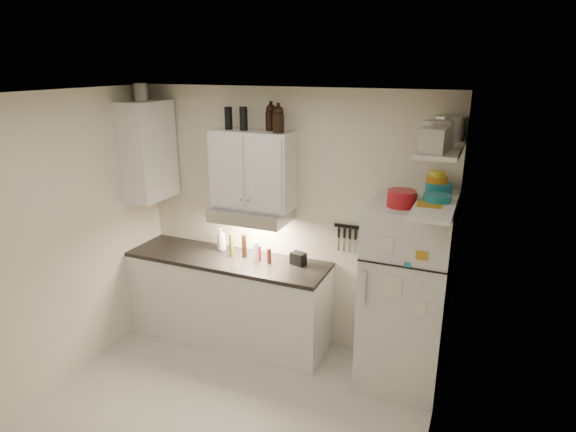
% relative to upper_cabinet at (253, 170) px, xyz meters
% --- Properties ---
extents(floor, '(3.20, 3.00, 0.02)m').
position_rel_upper_cabinet_xyz_m(floor, '(0.30, -1.33, -1.84)').
color(floor, beige).
rests_on(floor, ground).
extents(ceiling, '(3.20, 3.00, 0.02)m').
position_rel_upper_cabinet_xyz_m(ceiling, '(0.30, -1.33, 0.78)').
color(ceiling, silver).
rests_on(ceiling, ground).
extents(back_wall, '(3.20, 0.02, 2.60)m').
position_rel_upper_cabinet_xyz_m(back_wall, '(0.30, 0.18, -0.53)').
color(back_wall, beige).
rests_on(back_wall, ground).
extents(left_wall, '(0.02, 3.00, 2.60)m').
position_rel_upper_cabinet_xyz_m(left_wall, '(-1.31, -1.33, -0.53)').
color(left_wall, beige).
rests_on(left_wall, ground).
extents(right_wall, '(0.02, 3.00, 2.60)m').
position_rel_upper_cabinet_xyz_m(right_wall, '(1.91, -1.33, -0.53)').
color(right_wall, beige).
rests_on(right_wall, ground).
extents(base_cabinet, '(2.10, 0.60, 0.88)m').
position_rel_upper_cabinet_xyz_m(base_cabinet, '(-0.25, -0.14, -1.39)').
color(base_cabinet, white).
rests_on(base_cabinet, floor).
extents(countertop, '(2.10, 0.62, 0.04)m').
position_rel_upper_cabinet_xyz_m(countertop, '(-0.25, -0.14, -0.93)').
color(countertop, black).
rests_on(countertop, base_cabinet).
extents(upper_cabinet, '(0.80, 0.33, 0.75)m').
position_rel_upper_cabinet_xyz_m(upper_cabinet, '(0.00, 0.00, 0.00)').
color(upper_cabinet, white).
rests_on(upper_cabinet, back_wall).
extents(side_cabinet, '(0.33, 0.55, 1.00)m').
position_rel_upper_cabinet_xyz_m(side_cabinet, '(-1.14, -0.14, 0.12)').
color(side_cabinet, white).
rests_on(side_cabinet, left_wall).
extents(range_hood, '(0.76, 0.46, 0.12)m').
position_rel_upper_cabinet_xyz_m(range_hood, '(0.00, -0.06, -0.44)').
color(range_hood, silver).
rests_on(range_hood, back_wall).
extents(fridge, '(0.70, 0.68, 1.70)m').
position_rel_upper_cabinet_xyz_m(fridge, '(1.55, -0.18, -0.98)').
color(fridge, silver).
rests_on(fridge, floor).
extents(shelf_hi, '(0.30, 0.95, 0.03)m').
position_rel_upper_cabinet_xyz_m(shelf_hi, '(1.75, -0.31, 0.38)').
color(shelf_hi, white).
rests_on(shelf_hi, right_wall).
extents(shelf_lo, '(0.30, 0.95, 0.03)m').
position_rel_upper_cabinet_xyz_m(shelf_lo, '(1.75, -0.31, -0.07)').
color(shelf_lo, white).
rests_on(shelf_lo, right_wall).
extents(knife_strip, '(0.42, 0.02, 0.03)m').
position_rel_upper_cabinet_xyz_m(knife_strip, '(1.00, 0.15, -0.51)').
color(knife_strip, black).
rests_on(knife_strip, back_wall).
extents(dutch_oven, '(0.24, 0.24, 0.13)m').
position_rel_upper_cabinet_xyz_m(dutch_oven, '(1.48, -0.28, -0.06)').
color(dutch_oven, '#AC141B').
rests_on(dutch_oven, fridge).
extents(book_stack, '(0.20, 0.24, 0.08)m').
position_rel_upper_cabinet_xyz_m(book_stack, '(1.71, -0.38, -0.09)').
color(book_stack, '#B47E16').
rests_on(book_stack, fridge).
extents(spice_jar, '(0.09, 0.09, 0.11)m').
position_rel_upper_cabinet_xyz_m(spice_jar, '(1.62, -0.25, -0.07)').
color(spice_jar, silver).
rests_on(spice_jar, fridge).
extents(stock_pot, '(0.35, 0.35, 0.19)m').
position_rel_upper_cabinet_xyz_m(stock_pot, '(1.75, 0.02, 0.49)').
color(stock_pot, silver).
rests_on(stock_pot, shelf_hi).
extents(tin_a, '(0.21, 0.20, 0.19)m').
position_rel_upper_cabinet_xyz_m(tin_a, '(1.72, -0.40, 0.49)').
color(tin_a, '#AAAAAD').
rests_on(tin_a, shelf_hi).
extents(tin_b, '(0.19, 0.19, 0.17)m').
position_rel_upper_cabinet_xyz_m(tin_b, '(1.72, -0.66, 0.48)').
color(tin_b, '#AAAAAD').
rests_on(tin_b, shelf_hi).
extents(bowl_teal, '(0.22, 0.22, 0.09)m').
position_rel_upper_cabinet_xyz_m(bowl_teal, '(1.73, -0.02, -0.01)').
color(bowl_teal, teal).
rests_on(bowl_teal, shelf_lo).
extents(bowl_orange, '(0.17, 0.17, 0.05)m').
position_rel_upper_cabinet_xyz_m(bowl_orange, '(1.71, 0.00, 0.06)').
color(bowl_orange, '#C97512').
rests_on(bowl_orange, bowl_teal).
extents(bowl_yellow, '(0.14, 0.14, 0.04)m').
position_rel_upper_cabinet_xyz_m(bowl_yellow, '(1.71, 0.00, 0.11)').
color(bowl_yellow, gold).
rests_on(bowl_yellow, bowl_orange).
extents(plates, '(0.26, 0.26, 0.05)m').
position_rel_upper_cabinet_xyz_m(plates, '(1.75, -0.28, -0.02)').
color(plates, teal).
rests_on(plates, shelf_lo).
extents(growler_a, '(0.14, 0.14, 0.25)m').
position_rel_upper_cabinet_xyz_m(growler_a, '(0.16, 0.08, 0.50)').
color(growler_a, black).
rests_on(growler_a, upper_cabinet).
extents(growler_b, '(0.12, 0.12, 0.25)m').
position_rel_upper_cabinet_xyz_m(growler_b, '(0.29, -0.05, 0.50)').
color(growler_b, black).
rests_on(growler_b, upper_cabinet).
extents(thermos_a, '(0.10, 0.10, 0.22)m').
position_rel_upper_cabinet_xyz_m(thermos_a, '(-0.08, -0.02, 0.48)').
color(thermos_a, black).
rests_on(thermos_a, upper_cabinet).
extents(thermos_b, '(0.09, 0.09, 0.21)m').
position_rel_upper_cabinet_xyz_m(thermos_b, '(-0.25, -0.01, 0.48)').
color(thermos_b, black).
rests_on(thermos_b, upper_cabinet).
extents(side_jar, '(0.15, 0.15, 0.17)m').
position_rel_upper_cabinet_xyz_m(side_jar, '(-1.18, -0.11, 0.71)').
color(side_jar, silver).
rests_on(side_jar, side_cabinet).
extents(soap_bottle, '(0.11, 0.11, 0.28)m').
position_rel_upper_cabinet_xyz_m(soap_bottle, '(-0.40, 0.02, -0.76)').
color(soap_bottle, white).
rests_on(soap_bottle, countertop).
extents(pepper_mill, '(0.05, 0.05, 0.15)m').
position_rel_upper_cabinet_xyz_m(pepper_mill, '(0.20, -0.10, -0.83)').
color(pepper_mill, maroon).
rests_on(pepper_mill, countertop).
extents(oil_bottle, '(0.05, 0.05, 0.25)m').
position_rel_upper_cabinet_xyz_m(oil_bottle, '(-0.22, -0.09, -0.78)').
color(oil_bottle, '#4C5816').
rests_on(oil_bottle, countertop).
extents(vinegar_bottle, '(0.06, 0.06, 0.24)m').
position_rel_upper_cabinet_xyz_m(vinegar_bottle, '(-0.09, -0.05, -0.79)').
color(vinegar_bottle, black).
rests_on(vinegar_bottle, countertop).
extents(clear_bottle, '(0.08, 0.08, 0.20)m').
position_rel_upper_cabinet_xyz_m(clear_bottle, '(0.05, -0.08, -0.81)').
color(clear_bottle, silver).
rests_on(clear_bottle, countertop).
extents(red_jar, '(0.09, 0.09, 0.15)m').
position_rel_upper_cabinet_xyz_m(red_jar, '(0.06, -0.06, -0.83)').
color(red_jar, '#AC141B').
rests_on(red_jar, countertop).
extents(caddy, '(0.16, 0.13, 0.12)m').
position_rel_upper_cabinet_xyz_m(caddy, '(0.48, -0.01, -0.84)').
color(caddy, black).
rests_on(caddy, countertop).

